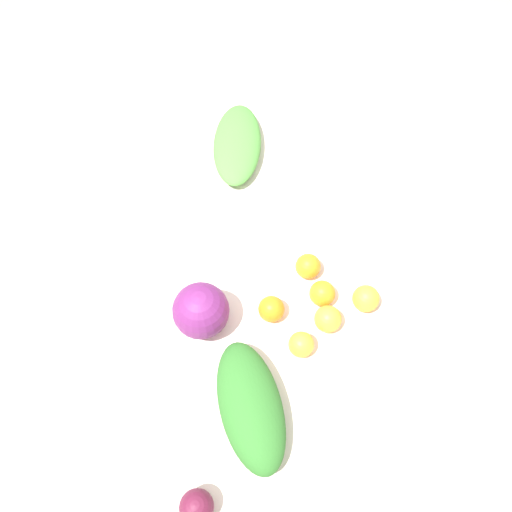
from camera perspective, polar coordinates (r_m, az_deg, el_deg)
The scene contains 12 objects.
ground_plane at distance 2.06m, azimuth 0.00°, elevation -11.45°, with size 8.00×8.00×0.00m, color #C6B289.
dining_table at distance 1.47m, azimuth 0.00°, elevation -2.47°, with size 1.36×0.88×0.75m.
cabbage_purple at distance 1.24m, azimuth -6.31°, elevation -6.23°, with size 0.14×0.14×0.14m, color #6B2366.
greens_bunch_dandelion at distance 1.61m, azimuth -2.15°, elevation 12.73°, with size 0.35×0.15×0.06m, color #4C933D.
greens_bunch_scallion at distance 1.17m, azimuth -0.64°, elevation -16.69°, with size 0.31×0.14×0.09m, color #2D6B28.
beet_root at distance 1.15m, azimuth -6.81°, elevation -26.61°, with size 0.07×0.07×0.07m, color #5B1933.
orange_0 at distance 1.30m, azimuth 7.59°, elevation -4.27°, with size 0.07×0.07×0.07m, color orange.
orange_1 at distance 1.27m, azimuth 8.22°, elevation -7.14°, with size 0.07×0.07×0.07m, color #F9A833.
orange_2 at distance 1.27m, azimuth 1.77°, elevation -6.08°, with size 0.07×0.07×0.07m, color orange.
orange_3 at distance 1.24m, azimuth 5.19°, elevation -10.04°, with size 0.06×0.06×0.06m, color #F9A833.
orange_4 at distance 1.34m, azimuth 5.97°, elevation -1.18°, with size 0.07×0.07×0.07m, color orange.
orange_5 at distance 1.31m, azimuth 12.44°, elevation -4.77°, with size 0.07×0.07×0.07m, color #F9A833.
Camera 1 is at (0.69, -0.20, 1.93)m, focal length 35.00 mm.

